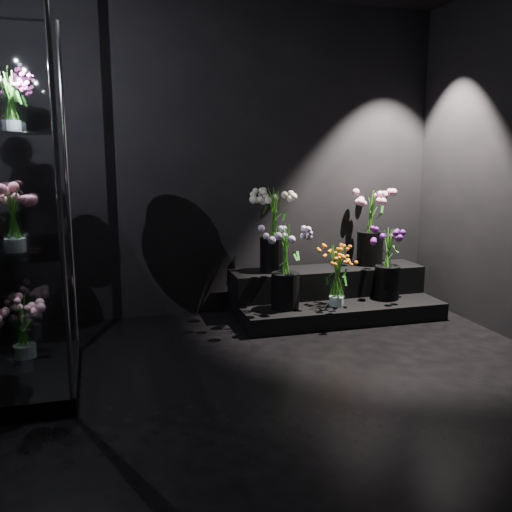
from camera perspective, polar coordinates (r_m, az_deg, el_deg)
name	(u,v)px	position (r m, az deg, el deg)	size (l,w,h in m)	color
floor	(302,397)	(3.65, 4.59, -13.88)	(4.00, 4.00, 0.00)	black
wall_back	(227,161)	(5.23, -2.91, 9.49)	(4.00, 4.00, 0.00)	black
display_riser	(331,295)	(5.34, 7.55, -3.93)	(1.83, 0.81, 0.41)	black
display_case	(13,204)	(3.79, -23.17, 4.79)	(0.64, 1.07, 2.36)	black
bouquet_orange_bells	(337,275)	(5.00, 8.10, -1.90)	(0.35, 0.35, 0.53)	white
bouquet_lilac	(286,261)	(4.86, 2.97, -0.49)	(0.51, 0.51, 0.71)	black
bouquet_purple	(388,259)	(5.31, 13.06, -0.33)	(0.40, 0.40, 0.65)	black
bouquet_cream_roses	(274,225)	(5.15, 1.85, 3.12)	(0.40, 0.40, 0.76)	black
bouquet_pink_roses	(371,222)	(5.53, 11.42, 3.33)	(0.46, 0.46, 0.71)	black
bouquet_case_pink	(13,216)	(3.59, -23.12, 3.70)	(0.36, 0.36, 0.39)	white
bouquet_case_magenta	(10,101)	(3.90, -23.41, 14.06)	(0.28, 0.28, 0.36)	white
bouquet_case_base_pink	(23,326)	(4.20, -22.26, -6.50)	(0.37, 0.37, 0.42)	white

